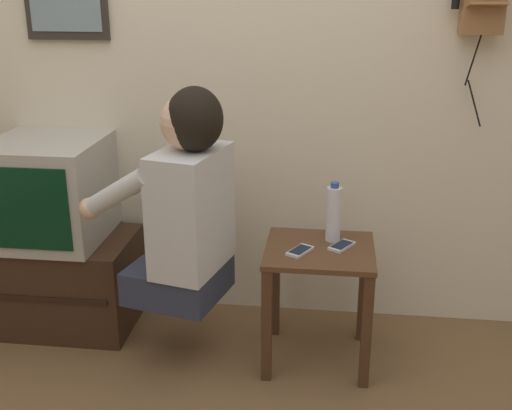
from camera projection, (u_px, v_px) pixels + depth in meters
wall_back at (232, 43)px, 2.80m from camera, size 6.80×0.05×2.55m
side_table at (319, 276)px, 2.64m from camera, size 0.44×0.41×0.51m
person at (185, 202)px, 2.53m from camera, size 0.59×0.49×0.88m
tv_stand at (55, 280)px, 2.99m from camera, size 0.74×0.45×0.43m
television at (49, 190)px, 2.85m from camera, size 0.48×0.51×0.45m
cell_phone_held at (300, 251)px, 2.56m from camera, size 0.11×0.14×0.01m
cell_phone_spare at (342, 246)px, 2.60m from camera, size 0.12×0.14×0.01m
water_bottle at (334, 213)px, 2.64m from camera, size 0.06×0.06×0.25m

